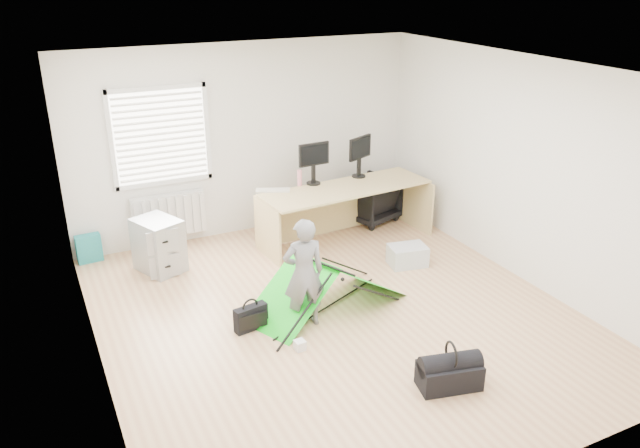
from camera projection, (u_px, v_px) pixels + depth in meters
name	position (u px, v px, depth m)	size (l,w,h in m)	color
ground	(336.00, 314.00, 7.01)	(5.50, 5.50, 0.00)	tan
back_wall	(247.00, 140.00, 8.77)	(5.00, 0.02, 2.70)	silver
window	(160.00, 136.00, 8.17)	(1.20, 0.06, 1.20)	silver
radiator	(169.00, 215.00, 8.56)	(1.00, 0.12, 0.60)	silver
desk	(346.00, 215.00, 8.69)	(2.38, 0.76, 0.81)	tan
filing_cabinet	(159.00, 245.00, 7.91)	(0.44, 0.59, 0.69)	#999C9E
monitor_left	(313.00, 169.00, 8.59)	(0.45, 0.10, 0.43)	black
monitor_right	(359.00, 162.00, 8.88)	(0.46, 0.10, 0.44)	black
keyboard	(273.00, 190.00, 8.39)	(0.46, 0.16, 0.02)	beige
thermos	(300.00, 178.00, 8.56)	(0.06, 0.06, 0.23)	#D57782
office_chair	(370.00, 200.00, 9.46)	(0.72, 0.74, 0.67)	black
person	(304.00, 273.00, 6.59)	(0.45, 0.30, 1.24)	slate
kite	(327.00, 287.00, 7.02)	(1.77, 0.78, 0.55)	#13CF1A
storage_crate	(407.00, 255.00, 8.11)	(0.47, 0.33, 0.27)	#B7BAC0
tote_bag	(89.00, 248.00, 8.19)	(0.32, 0.14, 0.38)	teal
laptop_bag	(251.00, 318.00, 6.67)	(0.37, 0.11, 0.28)	black
white_box	(300.00, 345.00, 6.35)	(0.10, 0.10, 0.10)	silver
duffel_bag	(449.00, 375.00, 5.76)	(0.57, 0.29, 0.25)	black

